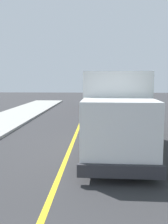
# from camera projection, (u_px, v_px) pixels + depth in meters

# --- Properties ---
(centre_line_yellow) EXTENTS (0.16, 56.00, 0.01)m
(centre_line_yellow) POSITION_uv_depth(u_px,v_px,m) (72.00, 143.00, 12.36)
(centre_line_yellow) COLOR gold
(centre_line_yellow) RESTS_ON ground
(box_truck) EXTENTS (2.57, 7.24, 3.20)m
(box_truck) POSITION_uv_depth(u_px,v_px,m) (116.00, 108.00, 10.99)
(box_truck) COLOR white
(box_truck) RESTS_ON ground
(parked_car_near) EXTENTS (1.95, 4.46, 1.67)m
(parked_car_near) POSITION_uv_depth(u_px,v_px,m) (119.00, 111.00, 18.46)
(parked_car_near) COLOR #2D4793
(parked_car_near) RESTS_ON ground
(parked_car_mid) EXTENTS (1.86, 4.42, 1.67)m
(parked_car_mid) POSITION_uv_depth(u_px,v_px,m) (106.00, 103.00, 25.07)
(parked_car_mid) COLOR maroon
(parked_car_mid) RESTS_ON ground
(parked_car_far) EXTENTS (1.87, 4.43, 1.67)m
(parked_car_far) POSITION_uv_depth(u_px,v_px,m) (102.00, 98.00, 31.29)
(parked_car_far) COLOR black
(parked_car_far) RESTS_ON ground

